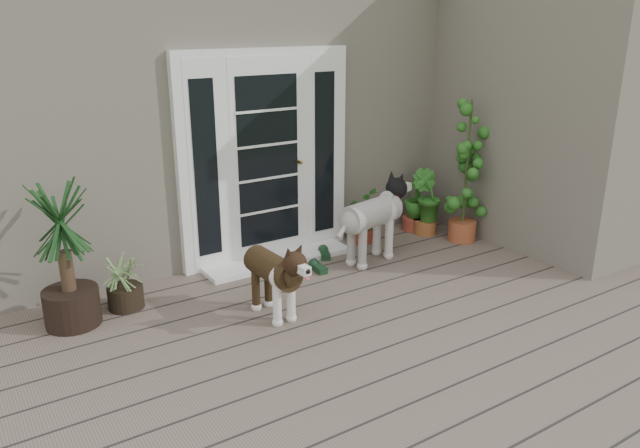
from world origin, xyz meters
TOP-DOWN VIEW (x-y plane):
  - deck at (0.00, 0.40)m, footprint 6.20×4.60m
  - house_main at (0.00, 4.65)m, footprint 7.40×4.00m
  - house_wing at (2.90, 1.50)m, footprint 1.60×2.40m
  - door_unit at (-0.20, 2.60)m, footprint 1.90×0.14m
  - door_step at (-0.20, 2.40)m, footprint 1.60×0.40m
  - brindle_dog at (-0.83, 1.35)m, footprint 0.37×0.78m
  - white_dog at (0.61, 1.88)m, footprint 0.98×0.59m
  - spider_plant at (-1.85, 2.19)m, footprint 0.52×0.52m
  - yucca at (-2.30, 2.12)m, footprint 1.04×1.04m
  - herb_a at (0.90, 2.40)m, footprint 0.55×0.55m
  - herb_b at (1.69, 2.23)m, footprint 0.51×0.51m
  - herb_c at (1.68, 2.40)m, footprint 0.38×0.38m
  - sapling at (1.88, 1.82)m, footprint 0.62×0.62m
  - clog_left at (0.01, 1.96)m, footprint 0.15×0.29m
  - clog_right at (0.28, 2.25)m, footprint 0.24×0.31m

SIDE VIEW (x-z plane):
  - deck at x=0.00m, z-range 0.00..0.12m
  - door_step at x=-0.20m, z-range 0.12..0.17m
  - clog_left at x=0.01m, z-range 0.12..0.20m
  - clog_right at x=0.28m, z-range 0.12..0.21m
  - herb_a at x=0.90m, z-range 0.12..0.63m
  - herb_c at x=1.68m, z-range 0.12..0.63m
  - spider_plant at x=-1.85m, z-range 0.12..0.67m
  - herb_b at x=1.69m, z-range 0.12..0.68m
  - brindle_dog at x=-0.83m, z-range 0.12..0.76m
  - white_dog at x=0.61m, z-range 0.12..0.89m
  - yucca at x=-2.30m, z-range 0.12..1.35m
  - sapling at x=1.88m, z-range 0.12..1.78m
  - door_unit at x=-0.20m, z-range 0.12..2.27m
  - house_main at x=0.00m, z-range 0.00..3.10m
  - house_wing at x=2.90m, z-range 0.00..3.10m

